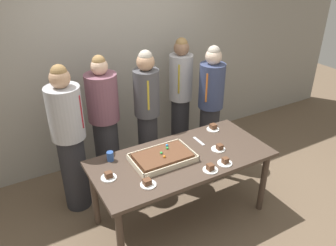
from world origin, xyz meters
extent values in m
plane|color=brown|center=(0.00, 0.00, 0.00)|extent=(12.00, 12.00, 0.00)
cube|color=#9E998E|center=(0.00, 1.60, 1.50)|extent=(8.00, 0.12, 3.00)
cube|color=#47382D|center=(0.00, 0.00, 0.77)|extent=(1.88, 0.88, 0.04)
cylinder|color=#47382D|center=(-0.86, -0.36, 0.38)|extent=(0.07, 0.07, 0.75)
cylinder|color=#47382D|center=(0.86, -0.36, 0.38)|extent=(0.07, 0.07, 0.75)
cylinder|color=#47382D|center=(-0.86, 0.36, 0.38)|extent=(0.07, 0.07, 0.75)
cylinder|color=#47382D|center=(0.86, 0.36, 0.38)|extent=(0.07, 0.07, 0.75)
cube|color=beige|center=(-0.20, 0.05, 0.80)|extent=(0.63, 0.40, 0.01)
cube|color=beige|center=(-0.20, -0.15, 0.83)|extent=(0.63, 0.01, 0.05)
cube|color=beige|center=(-0.20, 0.24, 0.83)|extent=(0.63, 0.01, 0.05)
cube|color=beige|center=(-0.51, 0.05, 0.83)|extent=(0.01, 0.40, 0.05)
cube|color=beige|center=(0.11, 0.05, 0.83)|extent=(0.01, 0.40, 0.05)
cube|color=brown|center=(-0.20, 0.05, 0.83)|extent=(0.56, 0.33, 0.06)
sphere|color=orange|center=(-0.21, -0.01, 0.87)|extent=(0.03, 0.03, 0.03)
sphere|color=green|center=(-0.21, 0.06, 0.87)|extent=(0.03, 0.03, 0.03)
sphere|color=#2D84E0|center=(-0.09, 0.16, 0.87)|extent=(0.03, 0.03, 0.03)
sphere|color=green|center=(-0.11, 0.11, 0.87)|extent=(0.03, 0.03, 0.03)
cylinder|color=white|center=(0.41, -0.07, 0.80)|extent=(0.15, 0.15, 0.01)
cube|color=brown|center=(0.42, -0.08, 0.83)|extent=(0.06, 0.06, 0.05)
cylinder|color=white|center=(0.31, -0.31, 0.80)|extent=(0.15, 0.15, 0.01)
cube|color=brown|center=(0.31, -0.31, 0.83)|extent=(0.06, 0.05, 0.06)
cylinder|color=white|center=(-0.51, -0.24, 0.80)|extent=(0.15, 0.15, 0.01)
cube|color=brown|center=(-0.52, -0.23, 0.83)|extent=(0.07, 0.06, 0.05)
cylinder|color=white|center=(0.12, -0.33, 0.80)|extent=(0.15, 0.15, 0.01)
cube|color=brown|center=(0.12, -0.33, 0.83)|extent=(0.06, 0.06, 0.06)
cylinder|color=white|center=(0.63, 0.31, 0.80)|extent=(0.15, 0.15, 0.01)
cube|color=brown|center=(0.63, 0.32, 0.83)|extent=(0.07, 0.07, 0.06)
cylinder|color=white|center=(-0.79, 0.04, 0.80)|extent=(0.15, 0.15, 0.01)
cube|color=brown|center=(-0.78, 0.04, 0.83)|extent=(0.07, 0.06, 0.06)
cylinder|color=#2D5199|center=(-0.66, 0.31, 0.84)|extent=(0.07, 0.07, 0.10)
cube|color=silver|center=(0.33, 0.17, 0.80)|extent=(0.03, 0.20, 0.01)
cylinder|color=#28282D|center=(0.02, 0.84, 0.46)|extent=(0.25, 0.25, 0.92)
cylinder|color=#4C4C51|center=(0.02, 0.84, 1.20)|extent=(0.31, 0.31, 0.56)
cube|color=gold|center=(-0.02, 0.70, 1.22)|extent=(0.04, 0.02, 0.36)
sphere|color=tan|center=(0.02, 0.84, 1.57)|extent=(0.21, 0.21, 0.21)
sphere|color=#B2A899|center=(0.02, 0.84, 1.63)|extent=(0.16, 0.16, 0.16)
cylinder|color=#28282D|center=(0.71, 1.18, 0.42)|extent=(0.25, 0.25, 0.84)
cylinder|color=#B2B2B7|center=(0.71, 1.18, 1.15)|extent=(0.32, 0.32, 0.62)
cube|color=gold|center=(0.61, 1.07, 1.18)|extent=(0.04, 0.02, 0.40)
sphere|color=#8C664C|center=(0.71, 1.18, 1.55)|extent=(0.20, 0.20, 0.20)
sphere|color=olive|center=(0.71, 1.18, 1.61)|extent=(0.16, 0.16, 0.16)
cylinder|color=#28282D|center=(-0.48, 0.96, 0.46)|extent=(0.29, 0.29, 0.92)
cylinder|color=#7A4C5B|center=(-0.48, 0.96, 1.20)|extent=(0.37, 0.37, 0.56)
sphere|color=beige|center=(-0.48, 0.96, 1.56)|extent=(0.19, 0.19, 0.19)
sphere|color=olive|center=(-0.48, 0.96, 1.62)|extent=(0.15, 0.15, 0.15)
cylinder|color=#28282D|center=(0.93, 0.79, 0.41)|extent=(0.27, 0.27, 0.83)
cylinder|color=#384266|center=(0.93, 0.79, 1.12)|extent=(0.33, 0.33, 0.59)
cube|color=orange|center=(0.80, 0.70, 1.15)|extent=(0.04, 0.02, 0.38)
sphere|color=beige|center=(0.93, 0.79, 1.51)|extent=(0.21, 0.21, 0.21)
sphere|color=#B2A899|center=(0.93, 0.79, 1.57)|extent=(0.16, 0.16, 0.16)
cylinder|color=#28282D|center=(-0.95, 0.75, 0.46)|extent=(0.29, 0.29, 0.92)
cylinder|color=#B2B2B7|center=(-0.95, 0.75, 1.21)|extent=(0.36, 0.36, 0.57)
cube|color=maroon|center=(-0.83, 0.64, 1.23)|extent=(0.04, 0.02, 0.37)
sphere|color=tan|center=(-0.95, 0.75, 1.59)|extent=(0.21, 0.21, 0.21)
sphere|color=olive|center=(-0.95, 0.75, 1.64)|extent=(0.16, 0.16, 0.16)
camera|label=1|loc=(-1.56, -2.46, 2.74)|focal=36.07mm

